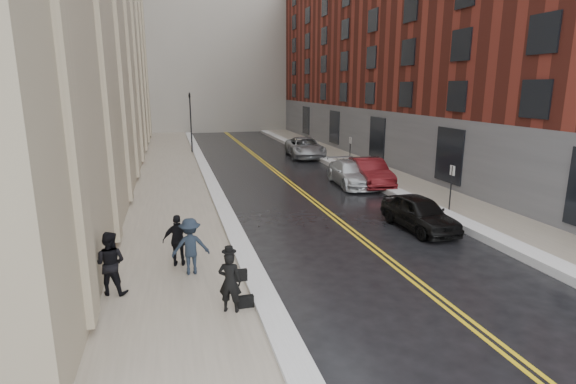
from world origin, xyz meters
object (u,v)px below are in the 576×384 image
car_maroon (369,172)px  car_silver_far (305,147)px  pedestrian_b (190,246)px  pedestrian_a (110,263)px  pedestrian_c (178,240)px  pedestrian_main (230,282)px  car_silver_near (351,173)px  car_black (419,213)px

car_maroon → car_silver_far: 11.40m
car_silver_far → pedestrian_b: (-10.34, -22.14, 0.22)m
car_silver_far → pedestrian_a: (-12.53, -22.97, 0.23)m
pedestrian_a → pedestrian_c: 2.43m
car_maroon → pedestrian_main: size_ratio=3.01×
pedestrian_a → car_maroon: bearing=-119.9°
car_silver_near → pedestrian_main: (-9.00, -13.71, 0.24)m
car_silver_near → pedestrian_b: pedestrian_b is taller
pedestrian_main → pedestrian_b: (-0.83, 2.68, 0.07)m
car_silver_near → car_silver_far: bearing=91.6°
pedestrian_a → car_silver_far: bearing=-100.2°
car_black → pedestrian_b: bearing=-167.5°
pedestrian_a → car_black: bearing=-145.2°
car_black → pedestrian_c: 9.76m
car_silver_far → pedestrian_a: size_ratio=3.26×
car_maroon → pedestrian_main: 16.73m
car_maroon → pedestrian_main: bearing=-120.7°
pedestrian_a → pedestrian_b: (2.18, 0.84, -0.02)m
car_maroon → car_silver_far: size_ratio=0.83×
pedestrian_main → car_silver_near: bearing=-101.7°
car_black → pedestrian_b: pedestrian_b is taller
car_black → pedestrian_a: 11.93m
pedestrian_main → pedestrian_c: bearing=-49.6°
car_maroon → car_silver_far: (-0.47, 11.39, 0.01)m
car_silver_near → pedestrian_main: bearing=-119.0°
pedestrian_a → car_silver_near: bearing=-116.9°
car_silver_near → pedestrian_b: bearing=-127.5°
car_maroon → pedestrian_c: pedestrian_c is taller
pedestrian_main → car_maroon: bearing=-105.1°
car_black → car_maroon: bearing=76.5°
car_maroon → pedestrian_a: pedestrian_a is taller
car_maroon → pedestrian_a: bearing=-132.4°
car_silver_near → pedestrian_c: bearing=-130.5°
car_silver_far → pedestrian_main: size_ratio=3.61×
car_maroon → pedestrian_c: size_ratio=2.91×
pedestrian_c → pedestrian_a: bearing=46.8°
pedestrian_b → pedestrian_c: pedestrian_b is taller
car_black → car_maroon: (1.56, 8.23, 0.10)m
car_silver_far → pedestrian_c: size_ratio=3.48×
car_black → car_maroon: size_ratio=0.84×
car_black → car_maroon: car_maroon is taller
car_silver_far → car_maroon: bearing=-81.5°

